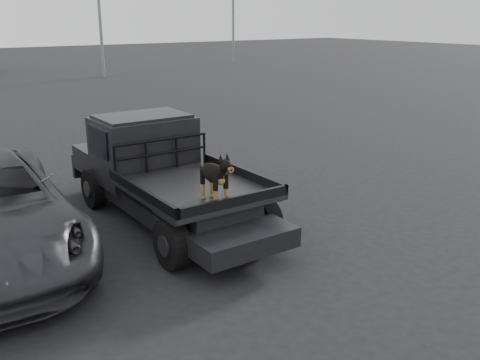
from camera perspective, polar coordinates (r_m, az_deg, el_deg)
ground at (r=8.59m, az=-3.93°, el=-7.39°), size 120.00×120.00×0.00m
flatbed_ute at (r=9.62m, az=-7.63°, el=-1.81°), size 2.00×5.40×0.92m
ute_cab at (r=10.21m, az=-10.29°, el=4.42°), size 1.72×1.30×0.88m
headache_rack at (r=9.58m, az=-8.35°, el=2.68°), size 1.80×0.08×0.55m
dog at (r=7.85m, az=-2.78°, el=0.31°), size 0.32×0.60×0.74m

